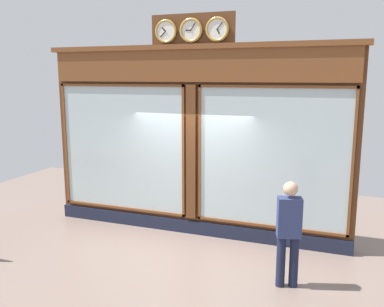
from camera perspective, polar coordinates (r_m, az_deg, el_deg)
ground_plane at (r=6.56m, az=-9.07°, el=-19.16°), size 14.00×14.00×0.00m
shop_facade at (r=8.46m, az=0.30°, el=1.84°), size 6.46×0.42×4.42m
pedestrian at (r=6.61m, az=13.16°, el=-10.17°), size 0.41×0.31×1.69m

